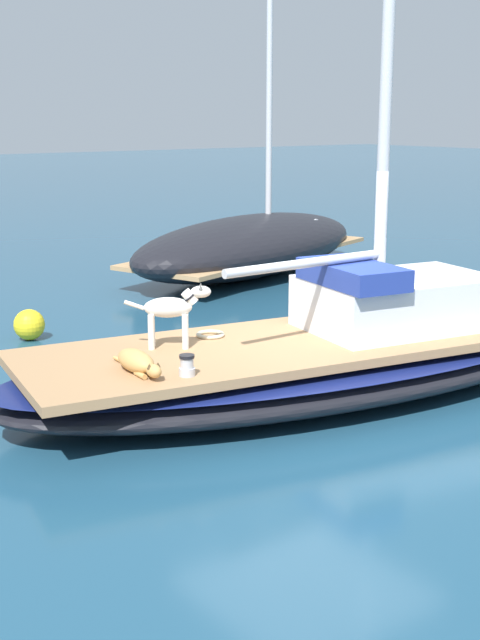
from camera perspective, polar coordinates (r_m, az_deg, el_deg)
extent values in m
plane|color=navy|center=(9.96, 4.65, -4.86)|extent=(120.00, 120.00, 0.00)
ellipsoid|color=black|center=(9.87, 4.68, -3.32)|extent=(3.74, 7.53, 0.56)
ellipsoid|color=navy|center=(9.82, 4.70, -2.31)|extent=(3.76, 7.57, 0.08)
cube|color=#A37A51|center=(9.78, 4.71, -1.47)|extent=(3.20, 6.88, 0.10)
cylinder|color=silver|center=(9.32, 4.48, 3.78)|extent=(0.10, 2.20, 0.10)
cube|color=silver|center=(10.36, 10.46, 1.18)|extent=(1.77, 2.41, 0.60)
cube|color=navy|center=(9.73, 7.45, 3.04)|extent=(1.43, 0.93, 0.24)
ellipsoid|color=tan|center=(8.50, -6.90, -2.70)|extent=(0.61, 0.29, 0.22)
ellipsoid|color=tan|center=(8.19, -5.72, -3.37)|extent=(0.21, 0.14, 0.13)
cone|color=#45331C|center=(8.20, -5.46, -2.95)|extent=(0.05, 0.05, 0.05)
cone|color=#45331C|center=(8.16, -6.01, -3.05)|extent=(0.05, 0.05, 0.05)
cylinder|color=tan|center=(8.37, -5.87, -3.50)|extent=(0.18, 0.06, 0.06)
cylinder|color=tan|center=(8.32, -6.60, -3.63)|extent=(0.18, 0.06, 0.06)
cylinder|color=tan|center=(8.86, -8.04, -2.60)|extent=(0.18, 0.05, 0.04)
ellipsoid|color=silver|center=(9.26, -4.79, 0.84)|extent=(0.47, 0.56, 0.22)
cylinder|color=silver|center=(9.38, -3.64, -0.59)|extent=(0.07, 0.07, 0.38)
cylinder|color=silver|center=(9.25, -3.64, -0.78)|extent=(0.07, 0.07, 0.38)
cylinder|color=silver|center=(9.39, -5.86, -0.62)|extent=(0.07, 0.07, 0.38)
cylinder|color=silver|center=(9.26, -5.89, -0.81)|extent=(0.07, 0.07, 0.38)
cylinder|color=silver|center=(9.23, -3.35, 1.53)|extent=(0.19, 0.22, 0.19)
ellipsoid|color=silver|center=(9.22, -2.61, 1.88)|extent=(0.23, 0.26, 0.13)
cone|color=#504E4A|center=(9.25, -2.62, 2.30)|extent=(0.05, 0.05, 0.06)
cone|color=#504E4A|center=(9.17, -2.61, 2.19)|extent=(0.05, 0.05, 0.06)
torus|color=black|center=(9.23, -3.35, 1.53)|extent=(0.18, 0.17, 0.10)
cylinder|color=silver|center=(9.27, -7.02, 0.99)|extent=(0.16, 0.21, 0.12)
cylinder|color=#B7B7BC|center=(8.35, -3.52, -3.44)|extent=(0.16, 0.16, 0.08)
cylinder|color=#B7B7BC|center=(8.32, -3.53, -2.85)|extent=(0.13, 0.13, 0.10)
cylinder|color=black|center=(8.30, -3.54, -2.42)|extent=(0.15, 0.15, 0.03)
torus|color=beige|center=(9.80, -1.97, -0.96)|extent=(0.32, 0.32, 0.04)
ellipsoid|color=black|center=(17.16, 0.67, 4.96)|extent=(4.42, 6.97, 1.16)
cube|color=tan|center=(17.18, 0.67, 4.52)|extent=(3.74, 6.20, 0.08)
cube|color=silver|center=(17.53, 1.58, 5.69)|extent=(1.92, 2.29, 0.52)
cube|color=navy|center=(16.23, -1.63, 4.78)|extent=(1.81, 2.25, 0.36)
cylinder|color=silver|center=(17.52, 1.95, 15.39)|extent=(0.12, 0.12, 6.52)
sphere|color=yellow|center=(12.54, -13.77, -0.30)|extent=(0.44, 0.44, 0.44)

